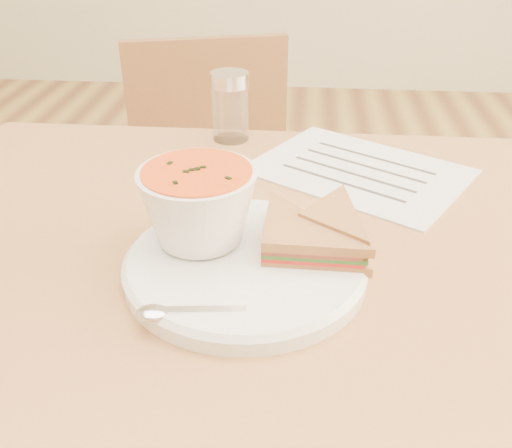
# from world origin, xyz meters

# --- Properties ---
(dining_table) EXTENTS (1.00, 0.70, 0.75)m
(dining_table) POSITION_xyz_m (0.00, 0.00, 0.38)
(dining_table) COLOR brown
(dining_table) RESTS_ON floor
(chair_far) EXTENTS (0.45, 0.45, 0.83)m
(chair_far) POSITION_xyz_m (-0.15, 0.52, 0.41)
(chair_far) COLOR brown
(chair_far) RESTS_ON floor
(plate) EXTENTS (0.32, 0.32, 0.02)m
(plate) POSITION_xyz_m (-0.03, -0.07, 0.76)
(plate) COLOR white
(plate) RESTS_ON dining_table
(soup_bowl) EXTENTS (0.14, 0.14, 0.09)m
(soup_bowl) POSITION_xyz_m (-0.08, -0.04, 0.81)
(soup_bowl) COLOR white
(soup_bowl) RESTS_ON plate
(sandwich_half_a) EXTENTS (0.12, 0.12, 0.04)m
(sandwich_half_a) POSITION_xyz_m (-0.01, -0.09, 0.78)
(sandwich_half_a) COLOR #C07A44
(sandwich_half_a) RESTS_ON plate
(sandwich_half_b) EXTENTS (0.13, 0.13, 0.03)m
(sandwich_half_b) POSITION_xyz_m (0.03, -0.03, 0.79)
(sandwich_half_b) COLOR #C07A44
(sandwich_half_b) RESTS_ON plate
(spoon) EXTENTS (0.16, 0.05, 0.01)m
(spoon) POSITION_xyz_m (-0.06, -0.16, 0.77)
(spoon) COLOR silver
(spoon) RESTS_ON plate
(paper_menu) EXTENTS (0.36, 0.34, 0.00)m
(paper_menu) POSITION_xyz_m (0.12, 0.20, 0.75)
(paper_menu) COLOR white
(paper_menu) RESTS_ON dining_table
(condiment_shaker) EXTENTS (0.07, 0.07, 0.11)m
(condiment_shaker) POSITION_xyz_m (-0.09, 0.31, 0.81)
(condiment_shaker) COLOR silver
(condiment_shaker) RESTS_ON dining_table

